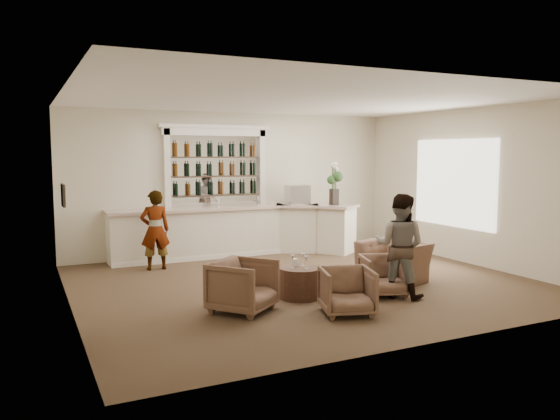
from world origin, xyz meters
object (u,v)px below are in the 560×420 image
object	(u,v)px
sommelier	(155,230)
armchair_left	(243,286)
espresso_machine	(297,194)
armchair_right	(384,276)
guest	(400,246)
armchair_far	(394,261)
cocktail_table	(300,283)
bar_counter	(237,231)
flower_vase	(334,181)
armchair_center	(347,291)

from	to	relation	value
sommelier	armchair_left	world-z (taller)	sommelier
armchair_left	espresso_machine	xyz separation A→B (m)	(3.07, 4.14, 0.98)
armchair_right	guest	bearing A→B (deg)	-27.74
armchair_far	cocktail_table	bearing A→B (deg)	-100.30
cocktail_table	sommelier	xyz separation A→B (m)	(-1.63, 3.18, 0.56)
armchair_far	espresso_machine	xyz separation A→B (m)	(-0.18, 3.52, 1.00)
bar_counter	armchair_right	bearing A→B (deg)	-77.99
bar_counter	armchair_right	distance (m)	4.46
sommelier	flower_vase	distance (m)	4.34
guest	armchair_center	world-z (taller)	guest
bar_counter	espresso_machine	bearing A→B (deg)	-2.59
armchair_center	flower_vase	bearing A→B (deg)	78.81
sommelier	flower_vase	size ratio (longest dim) A/B	1.62
armchair_center	armchair_right	bearing A→B (deg)	47.19
guest	espresso_machine	distance (m)	4.51
sommelier	armchair_left	size ratio (longest dim) A/B	1.88
bar_counter	armchair_far	size ratio (longest dim) A/B	5.09
sommelier	espresso_machine	bearing A→B (deg)	-166.20
espresso_machine	guest	bearing A→B (deg)	-89.65
armchair_left	armchair_center	world-z (taller)	armchair_left
bar_counter	cocktail_table	size ratio (longest dim) A/B	8.17
armchair_right	flower_vase	bearing A→B (deg)	89.83
sommelier	guest	xyz separation A→B (m)	(3.12, -3.85, 0.04)
cocktail_table	armchair_left	bearing A→B (deg)	-163.21
armchair_far	sommelier	bearing A→B (deg)	-145.69
armchair_center	armchair_right	size ratio (longest dim) A/B	1.02
armchair_left	sommelier	bearing A→B (deg)	59.53
bar_counter	armchair_left	xyz separation A→B (m)	(-1.53, -4.21, -0.18)
armchair_center	cocktail_table	bearing A→B (deg)	117.38
bar_counter	armchair_left	size ratio (longest dim) A/B	6.65
guest	armchair_left	bearing A→B (deg)	45.57
espresso_machine	sommelier	bearing A→B (deg)	-164.23
bar_counter	armchair_center	world-z (taller)	bar_counter
bar_counter	armchair_far	xyz separation A→B (m)	(1.71, -3.59, -0.21)
armchair_left	armchair_far	distance (m)	3.30
guest	armchair_center	bearing A→B (deg)	71.98
cocktail_table	armchair_right	bearing A→B (deg)	-20.14
cocktail_table	sommelier	world-z (taller)	sommelier
armchair_center	armchair_right	distance (m)	1.30
armchair_center	armchair_far	size ratio (longest dim) A/B	0.67
cocktail_table	armchair_right	distance (m)	1.41
guest	armchair_right	xyz separation A→B (m)	(-0.17, 0.18, -0.52)
armchair_left	flower_vase	bearing A→B (deg)	5.31
armchair_right	flower_vase	xyz separation A→B (m)	(1.29, 3.73, 1.37)
armchair_far	flower_vase	xyz separation A→B (m)	(0.51, 2.97, 1.34)
armchair_left	armchair_center	size ratio (longest dim) A/B	1.14
sommelier	armchair_far	distance (m)	4.75
cocktail_table	guest	bearing A→B (deg)	-23.98
guest	espresso_machine	xyz separation A→B (m)	(0.44, 4.46, 0.52)
cocktail_table	guest	xyz separation A→B (m)	(1.49, -0.66, 0.60)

